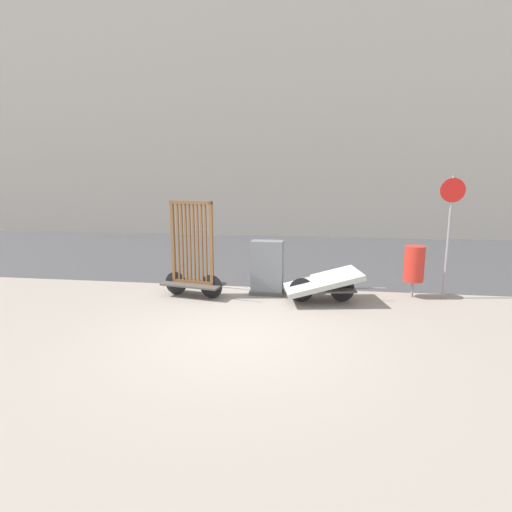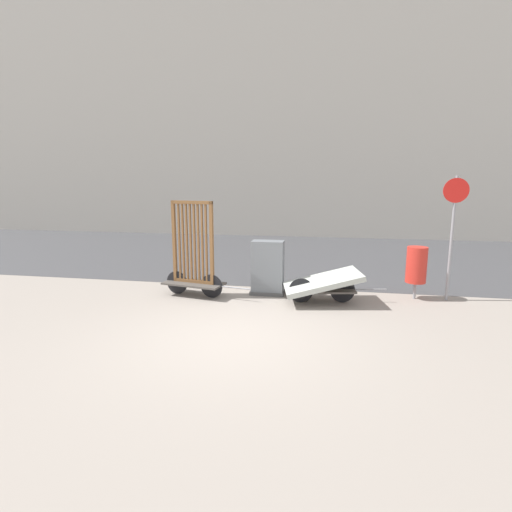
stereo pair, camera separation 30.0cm
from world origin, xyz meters
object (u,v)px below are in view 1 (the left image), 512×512
at_px(bike_cart_with_bedframe, 193,264).
at_px(trash_bin, 414,264).
at_px(sign_post, 450,222).
at_px(bike_cart_with_mattress, 322,283).
at_px(utility_cabinet, 267,269).

relative_size(bike_cart_with_bedframe, trash_bin, 1.85).
xyz_separation_m(bike_cart_with_bedframe, sign_post, (5.56, 0.65, 0.96)).
bearing_deg(bike_cart_with_bedframe, bike_cart_with_mattress, 11.10).
height_order(bike_cart_with_bedframe, sign_post, sign_post).
xyz_separation_m(utility_cabinet, sign_post, (3.93, 0.20, 1.13)).
bearing_deg(utility_cabinet, bike_cart_with_mattress, -19.64).
bearing_deg(trash_bin, utility_cabinet, -176.29).
xyz_separation_m(bike_cart_with_bedframe, utility_cabinet, (1.62, 0.45, -0.17)).
xyz_separation_m(trash_bin, sign_post, (0.67, -0.01, 0.95)).
bearing_deg(trash_bin, bike_cart_with_bedframe, -172.33).
xyz_separation_m(bike_cart_with_mattress, utility_cabinet, (-1.25, 0.45, 0.16)).
height_order(bike_cart_with_bedframe, bike_cart_with_mattress, bike_cart_with_bedframe).
distance_m(bike_cart_with_bedframe, bike_cart_with_mattress, 2.89).
bearing_deg(trash_bin, bike_cart_with_mattress, -161.98).
bearing_deg(bike_cart_with_mattress, bike_cart_with_bedframe, 169.33).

